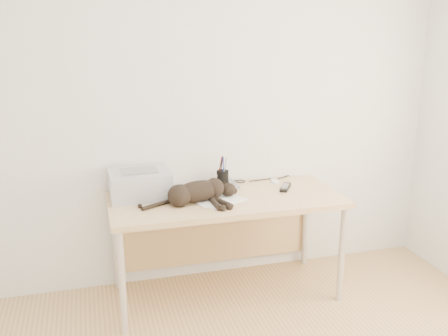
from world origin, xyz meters
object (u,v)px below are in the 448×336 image
object	(u,v)px
cat	(196,193)
pen_cup	(223,178)
mug	(219,179)
desk	(223,211)
printer	(140,184)
mouse	(275,180)

from	to	relation	value
cat	pen_cup	distance (m)	0.40
cat	mug	xyz separation A→B (m)	(0.25, 0.33, -0.02)
desk	cat	bearing A→B (deg)	-148.24
desk	mug	distance (m)	0.27
desk	mug	xyz separation A→B (m)	(0.02, 0.19, 0.18)
printer	mouse	bearing A→B (deg)	3.93
cat	mouse	xyz separation A→B (m)	(0.68, 0.29, -0.05)
printer	cat	xyz separation A→B (m)	(0.35, -0.22, -0.03)
mug	cat	bearing A→B (deg)	-126.48
pen_cup	printer	bearing A→B (deg)	-173.23
desk	pen_cup	world-z (taller)	pen_cup
printer	mug	bearing A→B (deg)	10.53
printer	mug	size ratio (longest dim) A/B	4.06
desk	printer	xyz separation A→B (m)	(-0.57, 0.08, 0.23)
printer	mug	world-z (taller)	printer
desk	cat	world-z (taller)	cat
desk	mug	bearing A→B (deg)	83.64
printer	mouse	world-z (taller)	printer
desk	mouse	xyz separation A→B (m)	(0.45, 0.15, 0.15)
printer	pen_cup	bearing A→B (deg)	6.77
mug	pen_cup	world-z (taller)	pen_cup
cat	mouse	size ratio (longest dim) A/B	6.12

